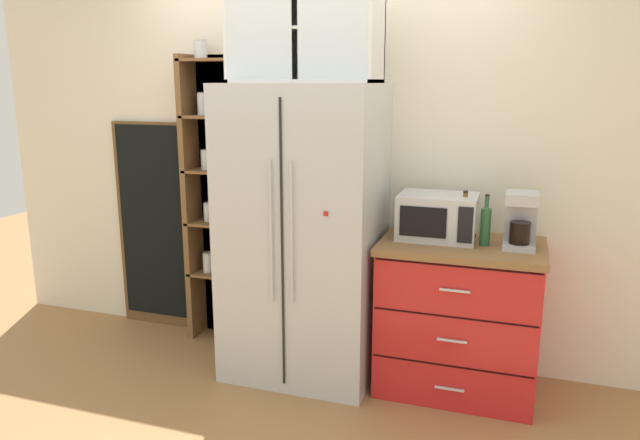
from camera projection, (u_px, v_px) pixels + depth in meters
ground_plane at (305, 367)px, 3.82m from camera, size 10.66×10.66×0.00m
wall_back_cream at (325, 161)px, 3.90m from camera, size 4.96×0.10×2.55m
refrigerator at (304, 233)px, 3.62m from camera, size 0.90×0.73×1.77m
pantry_shelf_column at (221, 195)px, 4.09m from camera, size 0.49×0.25×2.04m
counter_cabinet at (458, 316)px, 3.48m from camera, size 0.91×0.62×0.89m
microwave at (438, 217)px, 3.44m from camera, size 0.44×0.33×0.26m
coffee_maker at (521, 220)px, 3.26m from camera, size 0.17×0.20×0.31m
mug_navy at (463, 235)px, 3.36m from camera, size 0.11×0.08×0.09m
bottle_green at (486, 223)px, 3.30m from camera, size 0.06×0.06×0.29m
bottle_amber at (464, 219)px, 3.38m from camera, size 0.07×0.07×0.29m
upper_cabinet at (306, 30)px, 3.39m from camera, size 0.86×0.32×0.59m
chalkboard_menu at (155, 226)px, 4.35m from camera, size 0.60×0.04×1.51m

